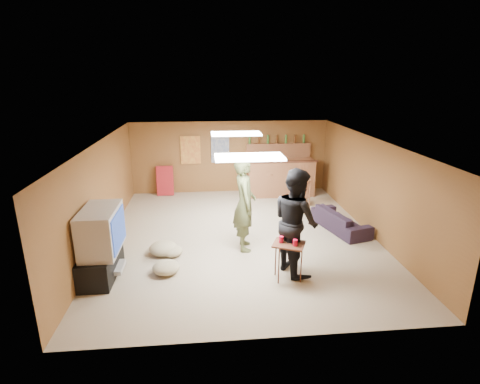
{
  "coord_description": "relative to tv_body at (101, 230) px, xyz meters",
  "views": [
    {
      "loc": [
        -0.77,
        -7.84,
        3.54
      ],
      "look_at": [
        0.0,
        0.2,
        1.0
      ],
      "focal_mm": 28.0,
      "sensor_mm": 36.0,
      "label": 1
    }
  ],
  "objects": [
    {
      "name": "cushion_near_tv",
      "position": [
        0.97,
        0.77,
        -0.77
      ],
      "size": [
        0.71,
        0.71,
        0.26
      ],
      "primitive_type": "ellipsoid",
      "rotation": [
        0.0,
        0.0,
        -0.29
      ],
      "color": "tan",
      "rests_on": "ground"
    },
    {
      "name": "poster_left",
      "position": [
        1.45,
        4.96,
        0.45
      ],
      "size": [
        0.6,
        0.03,
        0.85
      ],
      "primitive_type": "cube",
      "color": "#BF3F26",
      "rests_on": "wall_back"
    },
    {
      "name": "folding_chair_stack",
      "position": [
        0.65,
        4.8,
        -0.45
      ],
      "size": [
        0.5,
        0.26,
        0.91
      ],
      "primitive_type": "cube",
      "rotation": [
        -0.14,
        0.0,
        0.0
      ],
      "color": "#B12029",
      "rests_on": "ground"
    },
    {
      "name": "cushion_mid",
      "position": [
        1.16,
        0.68,
        -0.81
      ],
      "size": [
        0.48,
        0.48,
        0.19
      ],
      "primitive_type": "ellipsoid",
      "rotation": [
        0.0,
        0.0,
        0.14
      ],
      "color": "tan",
      "rests_on": "ground"
    },
    {
      "name": "cup_red_far",
      "position": [
        3.4,
        -0.53,
        -0.15
      ],
      "size": [
        0.09,
        0.09,
        0.11
      ],
      "primitive_type": "cylinder",
      "rotation": [
        0.0,
        0.0,
        -0.14
      ],
      "color": "red",
      "rests_on": "tray_table"
    },
    {
      "name": "cup_red_near",
      "position": [
        3.18,
        -0.37,
        -0.15
      ],
      "size": [
        0.1,
        0.1,
        0.11
      ],
      "primitive_type": "cylinder",
      "rotation": [
        0.0,
        0.0,
        0.21
      ],
      "color": "red",
      "rests_on": "tray_table"
    },
    {
      "name": "person_black",
      "position": [
        3.5,
        -0.13,
        0.09
      ],
      "size": [
        1.0,
        1.14,
        1.98
      ],
      "primitive_type": "imported",
      "rotation": [
        0.0,
        0.0,
        1.87
      ],
      "color": "black",
      "rests_on": "ground"
    },
    {
      "name": "tv_stand",
      "position": [
        -0.07,
        0.0,
        -0.65
      ],
      "size": [
        0.55,
        1.3,
        0.5
      ],
      "primitive_type": "cube",
      "color": "black",
      "rests_on": "ground"
    },
    {
      "name": "ceiling_panel_back",
      "position": [
        2.65,
        2.7,
        1.27
      ],
      "size": [
        1.2,
        0.6,
        0.04
      ],
      "primitive_type": "cube",
      "color": "white",
      "rests_on": "ceiling"
    },
    {
      "name": "wall_left",
      "position": [
        -0.35,
        1.5,
        0.2
      ],
      "size": [
        0.02,
        7.0,
        2.2
      ],
      "primitive_type": "cube",
      "color": "brown",
      "rests_on": "ground"
    },
    {
      "name": "sofa",
      "position": [
        5.05,
        1.67,
        -0.66
      ],
      "size": [
        1.05,
        1.75,
        0.48
      ],
      "primitive_type": "imported",
      "rotation": [
        0.0,
        0.0,
        1.84
      ],
      "color": "black",
      "rests_on": "ground"
    },
    {
      "name": "tv_body",
      "position": [
        0.0,
        0.0,
        0.0
      ],
      "size": [
        0.6,
        1.1,
        0.8
      ],
      "primitive_type": "cube",
      "color": "#B2B2B7",
      "rests_on": "tv_stand"
    },
    {
      "name": "bar_stool_right",
      "position": [
        4.63,
        3.47,
        -0.29
      ],
      "size": [
        0.43,
        0.43,
        1.23
      ],
      "primitive_type": null,
      "rotation": [
        0.0,
        0.0,
        -0.11
      ],
      "color": "brown",
      "rests_on": "ground"
    },
    {
      "name": "cushion_far",
      "position": [
        1.1,
        -0.03,
        -0.79
      ],
      "size": [
        0.67,
        0.67,
        0.23
      ],
      "primitive_type": "ellipsoid",
      "rotation": [
        0.0,
        0.0,
        -0.43
      ],
      "color": "tan",
      "rests_on": "ground"
    },
    {
      "name": "cup_blue",
      "position": [
        3.46,
        -0.35,
        -0.14
      ],
      "size": [
        0.1,
        0.1,
        0.12
      ],
      "primitive_type": "cylinder",
      "rotation": [
        0.0,
        0.0,
        -0.25
      ],
      "color": "#163799",
      "rests_on": "tray_table"
    },
    {
      "name": "tray_table",
      "position": [
        3.31,
        -0.44,
        -0.55
      ],
      "size": [
        0.66,
        0.61,
        0.7
      ],
      "primitive_type": "cube",
      "rotation": [
        0.0,
        0.0,
        -0.41
      ],
      "color": "#452216",
      "rests_on": "ground"
    },
    {
      "name": "person_olive",
      "position": [
        2.67,
        0.89,
        0.1
      ],
      "size": [
        0.49,
        0.73,
        1.99
      ],
      "primitive_type": "imported",
      "rotation": [
        0.0,
        0.0,
        1.58
      ],
      "color": "#4E5632",
      "rests_on": "ground"
    },
    {
      "name": "bar_backing",
      "position": [
        4.15,
        4.92,
        0.3
      ],
      "size": [
        2.0,
        0.14,
        0.6
      ],
      "primitive_type": "cube",
      "color": "brown",
      "rests_on": "bar_counter"
    },
    {
      "name": "poster_right",
      "position": [
        2.35,
        4.96,
        0.45
      ],
      "size": [
        0.55,
        0.03,
        0.8
      ],
      "primitive_type": "cube",
      "color": "#334C99",
      "rests_on": "wall_back"
    },
    {
      "name": "wall_right",
      "position": [
        5.65,
        1.5,
        0.2
      ],
      "size": [
        0.02,
        7.0,
        2.2
      ],
      "primitive_type": "cube",
      "color": "brown",
      "rests_on": "ground"
    },
    {
      "name": "wall_back",
      "position": [
        2.65,
        5.0,
        0.2
      ],
      "size": [
        6.0,
        0.02,
        2.2
      ],
      "primitive_type": "cube",
      "color": "brown",
      "rests_on": "ground"
    },
    {
      "name": "bar_stool_left",
      "position": [
        3.77,
        4.31,
        -0.25
      ],
      "size": [
        0.51,
        0.51,
        1.29
      ],
      "primitive_type": null,
      "rotation": [
        0.0,
        0.0,
        -0.29
      ],
      "color": "brown",
      "rests_on": "ground"
    },
    {
      "name": "ground",
      "position": [
        2.65,
        1.5,
        -0.9
      ],
      "size": [
        7.0,
        7.0,
        0.0
      ],
      "primitive_type": "plane",
      "color": "tan",
      "rests_on": "ground"
    },
    {
      "name": "wall_front",
      "position": [
        2.65,
        -2.0,
        0.2
      ],
      "size": [
        6.0,
        0.02,
        2.2
      ],
      "primitive_type": "cube",
      "color": "brown",
      "rests_on": "ground"
    },
    {
      "name": "bar_counter",
      "position": [
        4.15,
        4.45,
        -0.35
      ],
      "size": [
        2.0,
        0.6,
        1.1
      ],
      "primitive_type": "cube",
      "color": "brown",
      "rests_on": "ground"
    },
    {
      "name": "dvd_box",
      "position": [
        0.15,
        0.0,
        -0.75
      ],
      "size": [
        0.35,
        0.5,
        0.08
      ],
      "primitive_type": "cube",
      "color": "#B2B2B7",
      "rests_on": "tv_stand"
    },
    {
      "name": "bar_shelf",
      "position": [
        4.15,
        4.9,
        0.6
      ],
      "size": [
        2.0,
        0.18,
        0.05
      ],
      "primitive_type": "cube",
      "color": "brown",
      "rests_on": "bar_backing"
    },
    {
      "name": "ceiling",
      "position": [
        2.65,
        1.5,
        1.3
      ],
      "size": [
        6.0,
        7.0,
        0.02
      ],
      "primitive_type": "cube",
      "color": "silver",
      "rests_on": "ground"
    },
    {
      "name": "bar_lip",
      "position": [
        4.15,
        4.2,
        0.2
      ],
      "size": [
        2.1,
        0.12,
        0.05
      ],
      "primitive_type": "cube",
      "color": "#452216",
      "rests_on": "bar_counter"
    },
    {
      "name": "ceiling_panel_front",
      "position": [
        2.65,
        0.0,
        1.27
      ],
      "size": [
        1.2,
        0.6,
        0.04
      ],
      "primitive_type": "cube",
      "color": "white",
      "rests_on": "ceiling"
    },
    {
      "name": "tv_screen",
      "position": [
        0.31,
        0.0,
        0.0
      ],
      "size": [
        0.02,
        0.95,
        0.65
      ],
      "primitive_type": "cube",
      "color": "navy",
      "rests_on": "tv_body"
    },
    {
      "name": "bottle_row",
      "position": [
        4.09,
        4.88,
        0.75
      ],
      "size": [
        1.76,
        0.08,
        0.26
      ],
      "primitive_type": null,
      "color": "#3F7233",
      "rests_on": "bar_shelf"
    }
  ]
}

